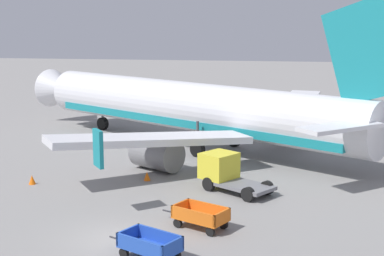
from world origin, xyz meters
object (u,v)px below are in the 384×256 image
(traffic_cone_near_plane, at_px, (147,176))
(traffic_cone_mid_apron, at_px, (32,180))
(airplane, at_px, (202,109))
(service_truck_beside_carts, at_px, (225,171))
(baggage_cart_second_in_row, at_px, (200,216))
(baggage_cart_nearest, at_px, (150,245))

(traffic_cone_near_plane, relative_size, traffic_cone_mid_apron, 1.00)
(airplane, relative_size, traffic_cone_mid_apron, 60.39)
(service_truck_beside_carts, bearing_deg, traffic_cone_near_plane, 167.40)
(baggage_cart_second_in_row, height_order, traffic_cone_mid_apron, baggage_cart_second_in_row)
(airplane, height_order, traffic_cone_near_plane, airplane)
(service_truck_beside_carts, bearing_deg, airplane, 105.48)
(traffic_cone_near_plane, bearing_deg, airplane, 77.33)
(airplane, bearing_deg, baggage_cart_nearest, -87.84)
(baggage_cart_second_in_row, relative_size, traffic_cone_mid_apron, 6.27)
(traffic_cone_mid_apron, bearing_deg, airplane, 51.90)
(service_truck_beside_carts, distance_m, traffic_cone_near_plane, 5.12)
(baggage_cart_second_in_row, height_order, traffic_cone_near_plane, baggage_cart_second_in_row)
(baggage_cart_nearest, xyz_separation_m, traffic_cone_mid_apron, (-9.49, 9.54, -0.32))
(traffic_cone_mid_apron, bearing_deg, service_truck_beside_carts, 3.86)
(baggage_cart_nearest, bearing_deg, baggage_cart_second_in_row, 67.92)
(baggage_cart_nearest, bearing_deg, traffic_cone_near_plane, 104.01)
(service_truck_beside_carts, bearing_deg, baggage_cart_second_in_row, -94.57)
(airplane, bearing_deg, baggage_cart_second_in_row, -82.06)
(baggage_cart_nearest, xyz_separation_m, traffic_cone_near_plane, (-2.85, 11.43, -0.32))
(baggage_cart_second_in_row, bearing_deg, airplane, 97.94)
(airplane, relative_size, baggage_cart_second_in_row, 9.63)
(airplane, bearing_deg, traffic_cone_mid_apron, -128.10)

